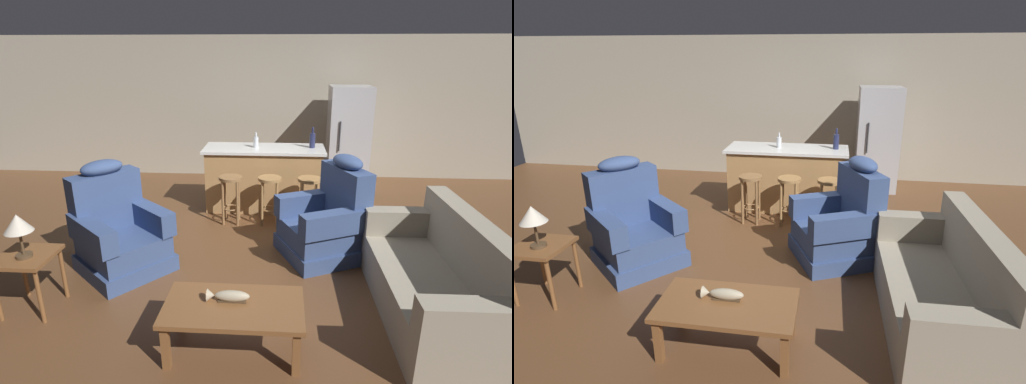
# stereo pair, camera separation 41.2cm
# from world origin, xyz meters

# --- Properties ---
(ground_plane) EXTENTS (12.00, 12.00, 0.00)m
(ground_plane) POSITION_xyz_m (0.00, 0.00, 0.00)
(ground_plane) COLOR brown
(back_wall) EXTENTS (12.00, 0.05, 2.60)m
(back_wall) POSITION_xyz_m (0.00, 3.12, 1.30)
(back_wall) COLOR #A89E89
(back_wall) RESTS_ON ground_plane
(coffee_table) EXTENTS (1.10, 0.60, 0.42)m
(coffee_table) POSITION_xyz_m (-0.09, -1.84, 0.36)
(coffee_table) COLOR brown
(coffee_table) RESTS_ON ground_plane
(fish_figurine) EXTENTS (0.34, 0.10, 0.10)m
(fish_figurine) POSITION_xyz_m (-0.14, -1.79, 0.46)
(fish_figurine) COLOR #4C3823
(fish_figurine) RESTS_ON coffee_table
(couch) EXTENTS (0.87, 1.91, 0.94)m
(couch) POSITION_xyz_m (1.68, -1.27, 0.34)
(couch) COLOR #9E937F
(couch) RESTS_ON ground_plane
(recliner_near_lamp) EXTENTS (1.18, 1.18, 1.20)m
(recliner_near_lamp) POSITION_xyz_m (-1.50, -0.62, 0.42)
(recliner_near_lamp) COLOR #384C7A
(recliner_near_lamp) RESTS_ON ground_plane
(recliner_near_island) EXTENTS (1.11, 1.11, 1.20)m
(recliner_near_island) POSITION_xyz_m (0.81, -0.15, 0.42)
(recliner_near_island) COLOR #384C7A
(recliner_near_island) RESTS_ON ground_plane
(end_table) EXTENTS (0.48, 0.48, 0.56)m
(end_table) POSITION_xyz_m (-2.03, -1.42, 0.46)
(end_table) COLOR brown
(end_table) RESTS_ON ground_plane
(table_lamp) EXTENTS (0.24, 0.24, 0.41)m
(table_lamp) POSITION_xyz_m (-2.01, -1.46, 0.87)
(table_lamp) COLOR #4C3823
(table_lamp) RESTS_ON end_table
(kitchen_island) EXTENTS (1.80, 0.70, 0.95)m
(kitchen_island) POSITION_xyz_m (0.00, 1.35, 0.48)
(kitchen_island) COLOR #AD7F4C
(kitchen_island) RESTS_ON ground_plane
(bar_stool_left) EXTENTS (0.32, 0.32, 0.68)m
(bar_stool_left) POSITION_xyz_m (-0.43, 0.72, 0.47)
(bar_stool_left) COLOR olive
(bar_stool_left) RESTS_ON ground_plane
(bar_stool_middle) EXTENTS (0.32, 0.32, 0.68)m
(bar_stool_middle) POSITION_xyz_m (0.11, 0.72, 0.47)
(bar_stool_middle) COLOR #A87A47
(bar_stool_middle) RESTS_ON ground_plane
(bar_stool_right) EXTENTS (0.32, 0.32, 0.68)m
(bar_stool_right) POSITION_xyz_m (0.65, 0.72, 0.47)
(bar_stool_right) COLOR #A87A47
(bar_stool_right) RESTS_ON ground_plane
(refrigerator) EXTENTS (0.70, 0.69, 1.76)m
(refrigerator) POSITION_xyz_m (1.42, 2.55, 0.88)
(refrigerator) COLOR #B7B7BC
(refrigerator) RESTS_ON ground_plane
(bottle_tall_green) EXTENTS (0.08, 0.08, 0.31)m
(bottle_tall_green) POSITION_xyz_m (0.71, 1.39, 1.07)
(bottle_tall_green) COLOR #23284C
(bottle_tall_green) RESTS_ON kitchen_island
(bottle_short_amber) EXTENTS (0.07, 0.07, 0.23)m
(bottle_short_amber) POSITION_xyz_m (-0.12, 1.35, 1.04)
(bottle_short_amber) COLOR silver
(bottle_short_amber) RESTS_ON kitchen_island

